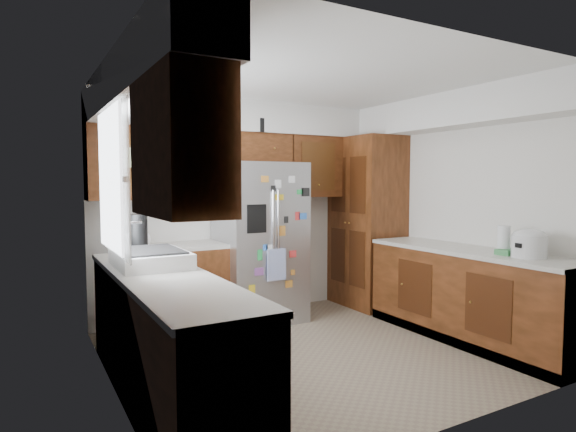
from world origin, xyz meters
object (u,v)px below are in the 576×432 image
object	(u,v)px
fridge	(260,242)
rice_cooker	(529,242)
paper_towel	(504,240)
pantry	(367,222)

from	to	relation	value
fridge	rice_cooker	bearing A→B (deg)	-56.89
fridge	paper_towel	distance (m)	2.54
paper_towel	fridge	bearing A→B (deg)	126.69
rice_cooker	fridge	bearing A→B (deg)	123.11
fridge	rice_cooker	xyz separation A→B (m)	(1.50, -2.30, 0.15)
pantry	fridge	size ratio (longest dim) A/B	1.19
fridge	paper_towel	size ratio (longest dim) A/B	6.96
fridge	pantry	bearing A→B (deg)	-2.06
rice_cooker	paper_towel	xyz separation A→B (m)	(0.02, 0.27, -0.00)
pantry	rice_cooker	bearing A→B (deg)	-90.01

